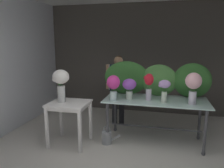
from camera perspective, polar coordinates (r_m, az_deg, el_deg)
ground_plane at (r=4.45m, az=6.12°, el=-13.92°), size 7.90×7.90×0.00m
wall_back at (r=5.83m, az=8.85°, el=6.54°), size 5.32×0.12×2.85m
wall_left at (r=5.13m, az=-24.57°, el=5.05°), size 0.12×3.71×2.85m
display_table_glass at (r=4.10m, az=11.32°, el=-5.83°), size 1.87×0.83×0.84m
side_table_white at (r=4.02m, az=-11.20°, el=-6.30°), size 0.70×0.62×0.80m
florist at (r=4.86m, az=1.65°, el=0.25°), size 0.57×0.24×1.57m
foliage_backdrop at (r=4.29m, az=12.03°, el=1.17°), size 2.04×0.29×0.66m
vase_lilac_stock at (r=3.82m, az=13.60°, el=-1.07°), size 0.21×0.20×0.40m
vase_crimson_roses at (r=3.94m, az=9.66°, el=-0.18°), size 0.19×0.17×0.49m
vase_magenta_tulips at (r=3.87m, az=0.33°, el=-0.24°), size 0.24×0.24×0.46m
vase_violet_snapdragons at (r=3.97m, az=4.59°, el=-0.61°), size 0.26×0.26×0.38m
vase_blush_hydrangea at (r=3.85m, az=20.58°, el=-0.12°), size 0.27×0.27×0.54m
vase_white_roses_tall at (r=3.97m, az=-13.30°, el=0.70°), size 0.31×0.29×0.59m
watering_can at (r=4.16m, az=-1.35°, el=-13.78°), size 0.35×0.18×0.34m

